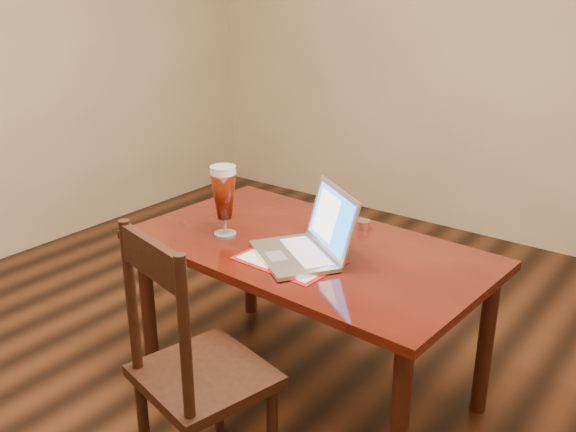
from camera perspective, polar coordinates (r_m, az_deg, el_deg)
The scene contains 3 objects.
ground at distance 2.75m, azimuth -4.19°, elevation -17.57°, with size 5.00×5.00×0.00m, color black.
dining_table at distance 2.62m, azimuth 1.44°, elevation -3.90°, with size 1.48×0.89×0.98m.
dining_chair at distance 2.22m, azimuth -8.27°, elevation -13.50°, with size 0.50×0.48×0.98m.
Camera 1 is at (1.45, -1.60, 1.70)m, focal length 40.00 mm.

